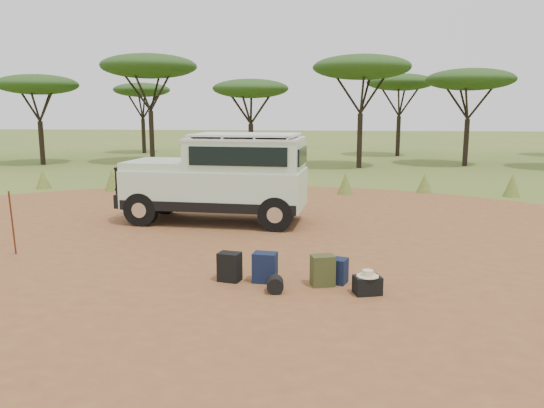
# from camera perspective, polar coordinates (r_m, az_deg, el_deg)

# --- Properties ---
(ground) EXTENTS (140.00, 140.00, 0.00)m
(ground) POSITION_cam_1_polar(r_m,az_deg,el_deg) (11.99, -5.53, -5.02)
(ground) COLOR #4A6524
(ground) RESTS_ON ground
(dirt_clearing) EXTENTS (23.00, 23.00, 0.01)m
(dirt_clearing) POSITION_cam_1_polar(r_m,az_deg,el_deg) (11.99, -5.53, -5.00)
(dirt_clearing) COLOR brown
(dirt_clearing) RESTS_ON ground
(grass_fringe) EXTENTS (36.60, 1.60, 0.90)m
(grass_fringe) POSITION_cam_1_polar(r_m,az_deg,el_deg) (20.31, -0.29, 2.43)
(grass_fringe) COLOR #4A6524
(grass_fringe) RESTS_ON ground
(acacia_treeline) EXTENTS (46.70, 13.20, 6.26)m
(acacia_treeline) POSITION_cam_1_polar(r_m,az_deg,el_deg) (31.23, 3.26, 13.31)
(acacia_treeline) COLOR black
(acacia_treeline) RESTS_ON ground
(safari_vehicle) EXTENTS (5.25, 2.41, 2.48)m
(safari_vehicle) POSITION_cam_1_polar(r_m,az_deg,el_deg) (14.80, -5.44, 2.60)
(safari_vehicle) COLOR beige
(safari_vehicle) RESTS_ON ground
(walking_staff) EXTENTS (0.24, 0.41, 1.46)m
(walking_staff) POSITION_cam_1_polar(r_m,az_deg,el_deg) (12.58, -26.15, -1.89)
(walking_staff) COLOR #5E3116
(walking_staff) RESTS_ON ground
(backpack_black) EXTENTS (0.45, 0.37, 0.54)m
(backpack_black) POSITION_cam_1_polar(r_m,az_deg,el_deg) (9.83, -4.59, -6.77)
(backpack_black) COLOR black
(backpack_black) RESTS_ON ground
(backpack_navy) EXTENTS (0.46, 0.35, 0.56)m
(backpack_navy) POSITION_cam_1_polar(r_m,az_deg,el_deg) (9.74, -0.76, -6.86)
(backpack_navy) COLOR #101933
(backpack_navy) RESTS_ON ground
(backpack_olive) EXTENTS (0.47, 0.40, 0.56)m
(backpack_olive) POSITION_cam_1_polar(r_m,az_deg,el_deg) (9.60, 5.47, -7.14)
(backpack_olive) COLOR #373F1D
(backpack_olive) RESTS_ON ground
(duffel_navy) EXTENTS (0.49, 0.43, 0.47)m
(duffel_navy) POSITION_cam_1_polar(r_m,az_deg,el_deg) (9.79, 6.82, -7.12)
(duffel_navy) COLOR #101933
(duffel_navy) RESTS_ON ground
(hard_case) EXTENTS (0.52, 0.43, 0.32)m
(hard_case) POSITION_cam_1_polar(r_m,az_deg,el_deg) (9.31, 10.22, -8.60)
(hard_case) COLOR black
(hard_case) RESTS_ON ground
(stuff_sack) EXTENTS (0.32, 0.32, 0.29)m
(stuff_sack) POSITION_cam_1_polar(r_m,az_deg,el_deg) (9.24, 0.34, -8.67)
(stuff_sack) COLOR black
(stuff_sack) RESTS_ON ground
(safari_hat) EXTENTS (0.38, 0.38, 0.11)m
(safari_hat) POSITION_cam_1_polar(r_m,az_deg,el_deg) (9.25, 10.26, -7.43)
(safari_hat) COLOR beige
(safari_hat) RESTS_ON hard_case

